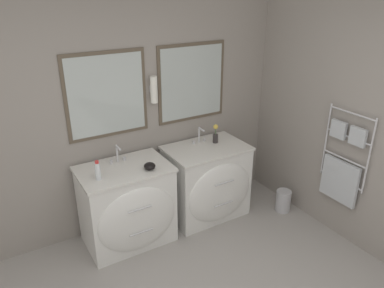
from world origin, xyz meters
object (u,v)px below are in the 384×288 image
(vanity_left, at_px, (128,206))
(toiletry_bottle, at_px, (98,171))
(vanity_right, at_px, (208,182))
(flower_vase, at_px, (215,135))
(waste_bin, at_px, (283,200))
(amenity_bowl, at_px, (150,166))

(vanity_left, height_order, toiletry_bottle, toiletry_bottle)
(vanity_right, relative_size, flower_vase, 4.12)
(vanity_left, height_order, vanity_right, same)
(vanity_right, distance_m, toiletry_bottle, 1.36)
(flower_vase, bearing_deg, waste_bin, -36.79)
(waste_bin, bearing_deg, toiletry_bottle, 170.74)
(amenity_bowl, relative_size, flower_vase, 0.52)
(toiletry_bottle, bearing_deg, flower_vase, 6.38)
(vanity_left, relative_size, flower_vase, 4.12)
(toiletry_bottle, height_order, amenity_bowl, toiletry_bottle)
(vanity_left, relative_size, waste_bin, 3.41)
(vanity_left, height_order, amenity_bowl, amenity_bowl)
(vanity_left, bearing_deg, amenity_bowl, -29.57)
(vanity_left, relative_size, toiletry_bottle, 4.71)
(flower_vase, bearing_deg, amenity_bowl, -166.78)
(toiletry_bottle, height_order, flower_vase, flower_vase)
(amenity_bowl, xyz_separation_m, waste_bin, (1.59, -0.28, -0.75))
(vanity_right, distance_m, amenity_bowl, 0.90)
(vanity_right, xyz_separation_m, toiletry_bottle, (-1.26, -0.06, 0.51))
(amenity_bowl, relative_size, waste_bin, 0.43)
(toiletry_bottle, distance_m, waste_bin, 2.26)
(waste_bin, bearing_deg, flower_vase, 143.21)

